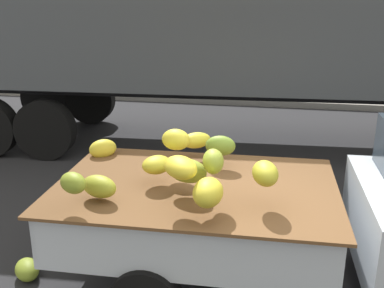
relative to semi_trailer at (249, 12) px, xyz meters
name	(u,v)px	position (x,y,z in m)	size (l,w,h in m)	color
curb_strip	(279,101)	(0.65, 3.66, -2.46)	(80.00, 0.80, 0.16)	gray
semi_trailer	(249,12)	(0.00, 0.00, 0.00)	(12.11, 3.18, 3.95)	#4C5156
fallen_banana_bunch_near_tailgate	(27,269)	(-1.93, -4.85, -2.44)	(0.36, 0.25, 0.20)	olive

